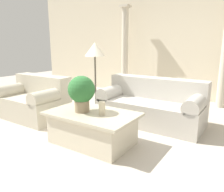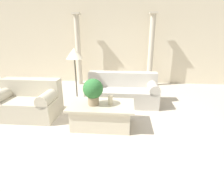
# 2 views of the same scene
# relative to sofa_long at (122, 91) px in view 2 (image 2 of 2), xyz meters

# --- Properties ---
(ground_plane) EXTENTS (16.00, 16.00, 0.00)m
(ground_plane) POSITION_rel_sofa_long_xyz_m (-0.36, -0.91, -0.35)
(ground_plane) COLOR #BCB2A3
(wall_back) EXTENTS (10.00, 0.06, 3.20)m
(wall_back) POSITION_rel_sofa_long_xyz_m (-0.36, 2.35, 1.25)
(wall_back) COLOR beige
(wall_back) RESTS_ON ground_plane
(sofa_long) EXTENTS (1.92, 0.88, 0.85)m
(sofa_long) POSITION_rel_sofa_long_xyz_m (0.00, 0.00, 0.00)
(sofa_long) COLOR #B7B2A8
(sofa_long) RESTS_ON ground_plane
(loveseat) EXTENTS (1.39, 0.88, 0.85)m
(loveseat) POSITION_rel_sofa_long_xyz_m (-2.17, -0.99, 0.01)
(loveseat) COLOR #BDB59F
(loveseat) RESTS_ON ground_plane
(coffee_table) EXTENTS (1.34, 0.83, 0.48)m
(coffee_table) POSITION_rel_sofa_long_xyz_m (-0.38, -1.33, -0.10)
(coffee_table) COLOR beige
(coffee_table) RESTS_ON ground_plane
(potted_plant) EXTENTS (0.40, 0.40, 0.54)m
(potted_plant) POSITION_rel_sofa_long_xyz_m (-0.54, -1.38, 0.45)
(potted_plant) COLOR #937F60
(potted_plant) RESTS_ON coffee_table
(pillar_candle) EXTENTS (0.09, 0.09, 0.19)m
(pillar_candle) POSITION_rel_sofa_long_xyz_m (-0.20, -1.33, 0.23)
(pillar_candle) COLOR beige
(pillar_candle) RESTS_ON coffee_table
(floor_lamp) EXTENTS (0.43, 0.43, 1.52)m
(floor_lamp) POSITION_rel_sofa_long_xyz_m (-1.26, -0.10, 0.96)
(floor_lamp) COLOR #4C473D
(floor_lamp) RESTS_ON ground_plane
(column_left) EXTENTS (0.27, 0.27, 2.56)m
(column_left) POSITION_rel_sofa_long_xyz_m (-1.72, 1.93, 0.96)
(column_left) COLOR beige
(column_left) RESTS_ON ground_plane
(column_right) EXTENTS (0.27, 0.27, 2.56)m
(column_right) POSITION_rel_sofa_long_xyz_m (0.95, 1.93, 0.96)
(column_right) COLOR beige
(column_right) RESTS_ON ground_plane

